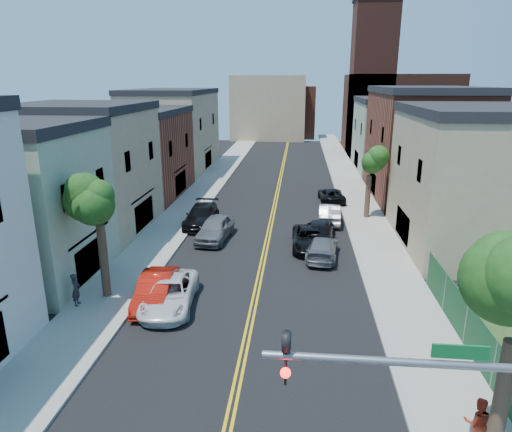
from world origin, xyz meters
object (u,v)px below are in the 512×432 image
(dark_car_right_far, at_px, (331,195))
(pedestrian_right, at_px, (477,422))
(black_car_left, at_px, (201,216))
(black_suv_lane, at_px, (309,239))
(silver_car_right, at_px, (329,213))
(grey_car_left, at_px, (215,229))
(red_sedan, at_px, (156,290))
(white_pickup, at_px, (169,293))
(grey_car_right, at_px, (322,248))
(pedestrian_left, at_px, (76,289))
(black_car_right, at_px, (320,230))

(dark_car_right_far, bearing_deg, pedestrian_right, 91.24)
(black_car_left, height_order, dark_car_right_far, black_car_left)
(black_suv_lane, height_order, pedestrian_right, pedestrian_right)
(silver_car_right, bearing_deg, black_suv_lane, 76.88)
(grey_car_left, bearing_deg, red_sedan, -91.29)
(white_pickup, relative_size, black_suv_lane, 1.05)
(red_sedan, relative_size, pedestrian_right, 2.74)
(silver_car_right, height_order, dark_car_right_far, silver_car_right)
(grey_car_right, height_order, pedestrian_right, pedestrian_right)
(grey_car_left, bearing_deg, white_pickup, -86.74)
(black_car_left, bearing_deg, pedestrian_left, -104.64)
(black_car_right, bearing_deg, pedestrian_left, 46.97)
(grey_car_right, xyz_separation_m, black_suv_lane, (-0.82, 1.65, 0.01))
(silver_car_right, bearing_deg, dark_car_right_far, -92.42)
(black_car_left, relative_size, black_car_right, 1.15)
(dark_car_right_far, relative_size, black_suv_lane, 0.95)
(black_car_left, xyz_separation_m, grey_car_right, (9.32, -6.02, -0.12))
(grey_car_right, bearing_deg, pedestrian_left, 39.35)
(pedestrian_left, relative_size, pedestrian_right, 1.00)
(dark_car_right_far, distance_m, black_suv_lane, 12.84)
(grey_car_left, bearing_deg, pedestrian_right, -51.88)
(white_pickup, xyz_separation_m, black_suv_lane, (7.28, 9.16, -0.03))
(red_sedan, xyz_separation_m, white_pickup, (0.79, -0.27, -0.04))
(dark_car_right_far, relative_size, pedestrian_left, 2.81)
(white_pickup, height_order, dark_car_right_far, white_pickup)
(black_car_right, bearing_deg, silver_car_right, -96.12)
(black_suv_lane, bearing_deg, black_car_left, 151.63)
(black_car_right, height_order, pedestrian_left, pedestrian_left)
(grey_car_left, xyz_separation_m, black_car_right, (7.60, 0.50, -0.03))
(black_car_left, distance_m, grey_car_right, 11.09)
(black_car_right, xyz_separation_m, dark_car_right_far, (1.50, 11.04, -0.15))
(black_car_right, bearing_deg, black_car_left, -11.16)
(red_sedan, distance_m, pedestrian_right, 15.50)
(black_car_left, distance_m, silver_car_right, 10.37)
(white_pickup, bearing_deg, black_car_left, 90.42)
(grey_car_right, relative_size, black_car_right, 0.98)
(black_car_left, relative_size, black_suv_lane, 1.10)
(white_pickup, distance_m, grey_car_left, 10.26)
(silver_car_right, height_order, pedestrian_left, pedestrian_left)
(black_car_right, distance_m, black_suv_lane, 1.79)
(black_car_left, bearing_deg, black_car_right, -17.43)
(white_pickup, height_order, pedestrian_right, pedestrian_right)
(silver_car_right, xyz_separation_m, dark_car_right_far, (0.58, 6.53, -0.11))
(pedestrian_right, bearing_deg, black_car_right, -68.40)
(black_car_left, distance_m, black_suv_lane, 9.56)
(black_car_left, distance_m, dark_car_right_far, 13.60)
(silver_car_right, relative_size, pedestrian_left, 2.77)
(black_car_left, relative_size, pedestrian_left, 3.23)
(red_sedan, height_order, dark_car_right_far, red_sedan)
(black_car_left, height_order, pedestrian_left, pedestrian_left)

